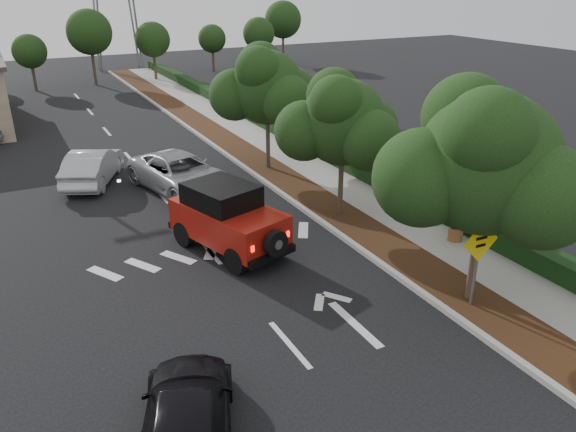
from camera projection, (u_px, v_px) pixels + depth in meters
ground at (290, 345)px, 14.42m from camera, size 120.00×120.00×0.00m
curb at (258, 177)px, 26.12m from camera, size 0.20×70.00×0.15m
planting_strip at (277, 174)px, 26.55m from camera, size 1.80×70.00×0.12m
sidewalk at (312, 168)px, 27.35m from camera, size 2.00×70.00×0.12m
hedge at (337, 158)px, 27.80m from camera, size 0.80×70.00×0.80m
transmission_tower at (121, 70)px, 56.09m from camera, size 7.00×4.00×28.00m
street_tree_near at (467, 300)px, 16.38m from camera, size 3.80×3.80×5.92m
street_tree_mid at (339, 216)px, 22.09m from camera, size 3.20×3.20×5.32m
street_tree_far at (268, 169)px, 27.39m from camera, size 3.40×3.40×5.62m
red_jeep at (225, 217)px, 19.03m from camera, size 3.16×4.75×2.33m
silver_suv_ahead at (181, 173)px, 24.37m from camera, size 3.92×6.20×1.60m
black_suv_oncoming at (187, 420)px, 11.09m from camera, size 3.32×4.88×1.31m
silver_sedan_oncoming at (93, 166)px, 25.38m from camera, size 3.51×5.01×1.57m
speed_hump_sign at (479, 252)px, 15.32m from camera, size 1.21×0.11×2.58m
terracotta_planter at (457, 224)px, 19.59m from camera, size 0.63×0.63×1.10m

